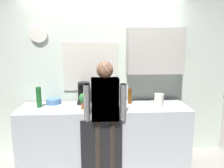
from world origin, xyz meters
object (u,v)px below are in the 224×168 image
object	(u,v)px
storage_canister	(159,99)
bottle_green_wine	(39,97)
cup_terracotta_mug	(106,102)
mixing_bowl	(54,101)
person_guest	(105,110)
dish_soap	(101,98)
potted_plant	(84,100)
person_at_sink	(105,110)
coffee_maker	(84,94)
bottle_red_vinegar	(107,96)
bottle_amber_beer	(130,96)

from	to	relation	value
storage_canister	bottle_green_wine	bearing A→B (deg)	179.57
cup_terracotta_mug	storage_canister	size ratio (longest dim) A/B	0.54
mixing_bowl	person_guest	bearing A→B (deg)	-33.42
mixing_bowl	dish_soap	xyz separation A→B (m)	(0.72, -0.01, 0.04)
potted_plant	person_at_sink	distance (m)	0.37
bottle_green_wine	dish_soap	world-z (taller)	bottle_green_wine
person_at_sink	person_guest	world-z (taller)	same
potted_plant	bottle_green_wine	bearing A→B (deg)	169.55
bottle_green_wine	mixing_bowl	xyz separation A→B (m)	(0.18, 0.16, -0.11)
coffee_maker	dish_soap	xyz separation A→B (m)	(0.26, -0.03, -0.07)
coffee_maker	person_at_sink	size ratio (longest dim) A/B	0.21
person_guest	cup_terracotta_mug	bearing A→B (deg)	-112.68
bottle_red_vinegar	storage_canister	distance (m)	0.79
bottle_amber_beer	storage_canister	xyz separation A→B (m)	(0.42, -0.12, -0.03)
bottle_red_vinegar	person_at_sink	distance (m)	0.51
cup_terracotta_mug	potted_plant	xyz separation A→B (m)	(-0.32, -0.16, 0.09)
bottle_green_wine	bottle_red_vinegar	bearing A→B (deg)	9.11
bottle_amber_beer	storage_canister	size ratio (longest dim) A/B	1.35
mixing_bowl	dish_soap	bearing A→B (deg)	-0.66
bottle_amber_beer	person_guest	distance (m)	0.60
dish_soap	storage_canister	size ratio (longest dim) A/B	1.06
bottle_red_vinegar	dish_soap	bearing A→B (deg)	-176.88
bottle_amber_beer	person_guest	bearing A→B (deg)	-131.48
coffee_maker	bottle_red_vinegar	world-z (taller)	coffee_maker
bottle_amber_beer	potted_plant	distance (m)	0.72
cup_terracotta_mug	storage_canister	bearing A→B (deg)	-3.58
cup_terracotta_mug	storage_canister	xyz separation A→B (m)	(0.79, -0.05, 0.04)
bottle_amber_beer	bottle_green_wine	distance (m)	1.35
bottle_red_vinegar	potted_plant	xyz separation A→B (m)	(-0.34, -0.28, 0.02)
bottle_red_vinegar	person_at_sink	world-z (taller)	person_at_sink
storage_canister	bottle_red_vinegar	bearing A→B (deg)	167.26
mixing_bowl	dish_soap	world-z (taller)	dish_soap
coffee_maker	dish_soap	bearing A→B (deg)	-7.43
cup_terracotta_mug	person_at_sink	distance (m)	0.38
bottle_green_wine	cup_terracotta_mug	distance (m)	0.98
potted_plant	dish_soap	distance (m)	0.37
potted_plant	person_guest	bearing A→B (deg)	-37.81
mixing_bowl	person_at_sink	bearing A→B (deg)	-33.42
bottle_red_vinegar	potted_plant	bearing A→B (deg)	-140.38
dish_soap	bottle_red_vinegar	bearing A→B (deg)	3.12
coffee_maker	mixing_bowl	xyz separation A→B (m)	(-0.46, -0.03, -0.11)
bottle_green_wine	mixing_bowl	size ratio (longest dim) A/B	1.36
bottle_green_wine	dish_soap	size ratio (longest dim) A/B	1.67
coffee_maker	bottle_amber_beer	bearing A→B (deg)	-6.79
bottle_amber_beer	potted_plant	xyz separation A→B (m)	(-0.68, -0.23, 0.02)
bottle_green_wine	person_at_sink	xyz separation A→B (m)	(0.94, -0.34, -0.11)
coffee_maker	dish_soap	size ratio (longest dim) A/B	1.83
cup_terracotta_mug	potted_plant	bearing A→B (deg)	-153.56
potted_plant	person_guest	distance (m)	0.37
person_guest	bottle_amber_beer	bearing A→B (deg)	-149.75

